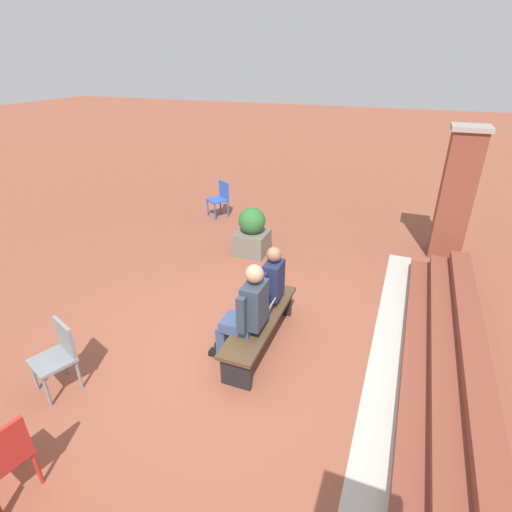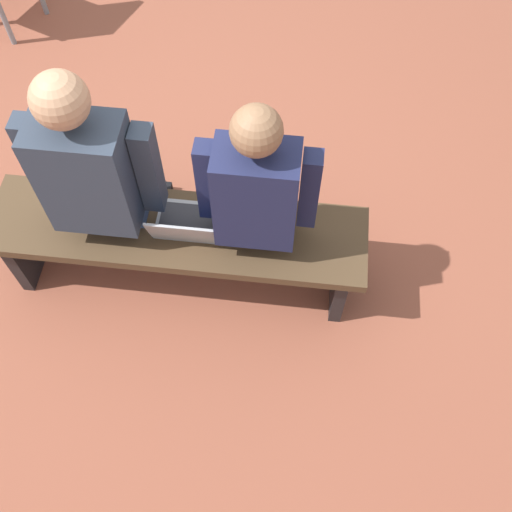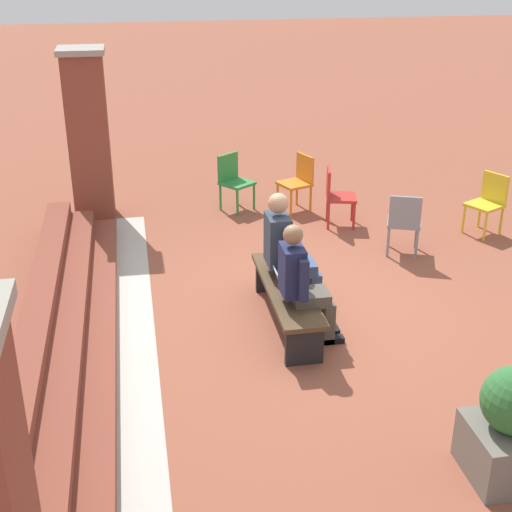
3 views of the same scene
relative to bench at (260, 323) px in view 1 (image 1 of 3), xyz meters
name	(u,v)px [view 1 (image 1 of 3)]	position (x,y,z in m)	size (l,w,h in m)	color
ground_plane	(235,355)	(0.30, -0.23, -0.35)	(60.00, 60.00, 0.00)	brown
concrete_strip	(383,375)	(0.00, 1.60, -0.35)	(6.99, 0.40, 0.01)	#B7B2A8
brick_steps	(453,381)	(0.00, 2.35, -0.18)	(6.19, 0.90, 0.45)	brown
brick_pillar_left_of_steps	(456,194)	(-3.91, 2.37, 0.88)	(0.64, 0.64, 2.44)	brown
bench	(260,323)	(0.00, 0.00, 0.00)	(1.80, 0.44, 0.45)	#4C3823
person_student	(266,286)	(-0.38, -0.06, 0.34)	(0.51, 0.65, 1.29)	#4C473D
person_adult	(246,311)	(0.31, -0.07, 0.38)	(0.56, 0.71, 1.38)	#384C75
laptop	(263,312)	(-0.06, 0.01, 0.15)	(0.32, 0.29, 0.21)	#9EA0A5
plastic_chair_foreground	(58,353)	(1.52, -1.88, 0.13)	(0.54, 0.54, 0.84)	gray
plastic_chair_by_pillar	(220,197)	(-4.23, -2.64, 0.13)	(0.58, 0.58, 0.84)	#2D56B7
plastic_chair_far_left	(2,456)	(2.69, -1.31, 0.13)	(0.50, 0.50, 0.84)	red
planter	(252,233)	(-2.59, -1.16, 0.08)	(0.60, 0.60, 0.94)	#6B665B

